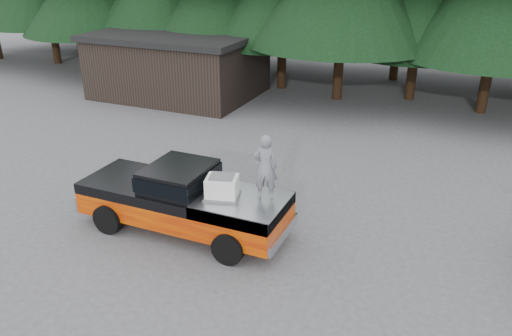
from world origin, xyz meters
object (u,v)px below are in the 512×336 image
at_px(utility_building, 179,64).
at_px(man_on_bed, 265,167).
at_px(air_compressor, 222,188).
at_px(pickup_truck, 184,208).

bearing_deg(utility_building, man_on_bed, -50.22).
relative_size(air_compressor, utility_building, 0.09).
height_order(pickup_truck, man_on_bed, man_on_bed).
relative_size(pickup_truck, utility_building, 0.71).
bearing_deg(man_on_bed, pickup_truck, -11.86).
bearing_deg(man_on_bed, air_compressor, 2.74).
xyz_separation_m(air_compressor, utility_building, (-8.90, 12.35, 0.06)).
height_order(air_compressor, utility_building, utility_building).
distance_m(man_on_bed, utility_building, 15.54).
distance_m(pickup_truck, man_on_bed, 2.78).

